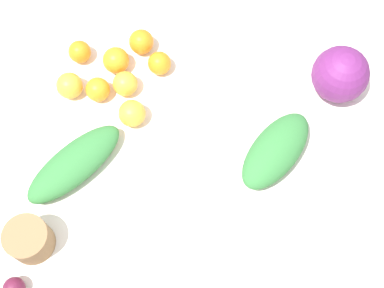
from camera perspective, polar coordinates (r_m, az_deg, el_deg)
name	(u,v)px	position (r m, az deg, el deg)	size (l,w,h in m)	color
ground_plane	(192,216)	(2.28, 0.00, -7.71)	(8.00, 8.00, 0.00)	#B2A899
dining_table	(192,159)	(1.65, 0.00, -1.66)	(1.27, 0.93, 0.77)	silver
cabbage_purple	(340,74)	(1.62, 15.54, 7.17)	(0.17, 0.17, 0.17)	#6B2366
paper_bag	(29,240)	(1.49, -16.98, -9.72)	(0.12, 0.12, 0.09)	olive
greens_bunch_chard	(276,151)	(1.52, 8.92, -0.69)	(0.27, 0.13, 0.09)	#337538
greens_bunch_dandelion	(74,164)	(1.53, -12.43, -2.07)	(0.32, 0.12, 0.07)	#337538
beet_root	(14,288)	(1.49, -18.45, -14.37)	(0.06, 0.06, 0.06)	#5B1933
orange_0	(125,84)	(1.61, -7.14, 6.40)	(0.08, 0.08, 0.08)	#F9A833
orange_1	(116,60)	(1.66, -8.11, 8.83)	(0.08, 0.08, 0.08)	orange
orange_2	(141,42)	(1.69, -5.43, 10.80)	(0.08, 0.08, 0.08)	orange
orange_3	(159,63)	(1.64, -3.50, 8.60)	(0.07, 0.07, 0.07)	orange
orange_4	(70,86)	(1.64, -12.93, 6.09)	(0.08, 0.08, 0.08)	#F9A833
orange_5	(132,113)	(1.56, -6.41, 3.26)	(0.08, 0.08, 0.08)	#F9A833
orange_6	(98,89)	(1.62, -10.02, 5.75)	(0.07, 0.07, 0.07)	orange
orange_7	(80,52)	(1.70, -11.89, 9.60)	(0.07, 0.07, 0.07)	orange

